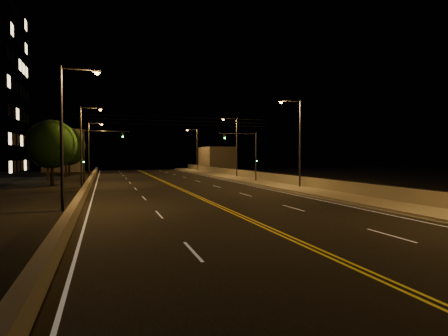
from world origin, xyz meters
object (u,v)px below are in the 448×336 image
object	(u,v)px
traffic_signal_right	(249,151)
tree_2	(66,145)
tree_0	(52,144)
streetlight_1	(298,138)
streetlight_2	(235,144)
streetlight_5	(83,140)
streetlight_6	(90,145)
tree_1	(48,151)
streetlight_3	(196,147)
streetlight_4	(66,128)
traffic_signal_left	(93,151)
tree_3	(69,151)

from	to	relation	value
traffic_signal_right	tree_2	xyz separation A→B (m)	(-23.60, 20.74, 1.07)
traffic_signal_right	tree_0	xyz separation A→B (m)	(-23.53, 3.50, 0.80)
streetlight_1	streetlight_2	distance (m)	19.51
streetlight_5	tree_2	world-z (taller)	streetlight_5
streetlight_1	tree_0	size ratio (longest dim) A/B	1.20
streetlight_6	tree_1	distance (m)	11.98
traffic_signal_right	streetlight_3	bearing A→B (deg)	87.60
streetlight_2	streetlight_4	xyz separation A→B (m)	(-21.45, -28.15, 0.00)
streetlight_2	streetlight_3	bearing A→B (deg)	90.00
streetlight_6	traffic_signal_left	distance (m)	24.72
streetlight_1	streetlight_2	xyz separation A→B (m)	(0.00, 19.51, 0.00)
streetlight_5	traffic_signal_left	distance (m)	2.78
streetlight_4	traffic_signal_right	bearing A→B (deg)	42.98
streetlight_2	traffic_signal_right	bearing A→B (deg)	-98.85
streetlight_2	tree_0	world-z (taller)	streetlight_2
tree_1	tree_3	bearing A→B (deg)	81.30
streetlight_5	traffic_signal_left	bearing A→B (deg)	-63.89
streetlight_1	tree_0	distance (m)	28.42
tree_0	tree_2	xyz separation A→B (m)	(-0.07, 17.23, 0.26)
streetlight_2	traffic_signal_right	distance (m)	9.74
streetlight_1	streetlight_3	world-z (taller)	same
streetlight_2	tree_1	size ratio (longest dim) A/B	1.41
traffic_signal_right	tree_3	distance (m)	35.12
traffic_signal_left	streetlight_3	bearing A→B (deg)	60.11
streetlight_3	tree_1	world-z (taller)	streetlight_3
streetlight_6	streetlight_3	bearing A→B (deg)	26.64
streetlight_3	traffic_signal_right	xyz separation A→B (m)	(-1.49, -35.43, -1.28)
streetlight_6	tree_1	bearing A→B (deg)	-117.07
tree_0	streetlight_6	bearing A→B (deg)	80.44
streetlight_3	streetlight_1	bearing A→B (deg)	-90.00
streetlight_3	streetlight_2	bearing A→B (deg)	-90.00
tree_1	traffic_signal_right	bearing A→B (deg)	-28.97
streetlight_1	tree_0	world-z (taller)	streetlight_1
streetlight_4	streetlight_6	xyz separation A→B (m)	(0.00, 43.27, 0.00)
streetlight_6	tree_3	xyz separation A→B (m)	(-3.59, 1.39, -1.01)
streetlight_2	streetlight_4	size ratio (longest dim) A/B	1.00
traffic_signal_left	tree_2	xyz separation A→B (m)	(-4.72, 20.74, 1.07)
streetlight_5	tree_1	bearing A→B (deg)	114.61
streetlight_4	tree_1	xyz separation A→B (m)	(-5.42, 32.66, -1.21)
streetlight_3	streetlight_5	bearing A→B (deg)	-122.86
streetlight_3	traffic_signal_right	bearing A→B (deg)	-92.40
streetlight_4	streetlight_2	bearing A→B (deg)	52.69
streetlight_3	tree_0	size ratio (longest dim) A/B	1.20
streetlight_1	traffic_signal_right	size ratio (longest dim) A/B	1.43
streetlight_6	tree_0	bearing A→B (deg)	-99.56
streetlight_4	tree_2	size ratio (longest dim) A/B	1.14
streetlight_5	traffic_signal_left	xyz separation A→B (m)	(1.09, -2.22, -1.28)
traffic_signal_right	tree_0	bearing A→B (deg)	171.53
traffic_signal_right	tree_1	distance (m)	29.02
streetlight_2	traffic_signal_left	world-z (taller)	streetlight_2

